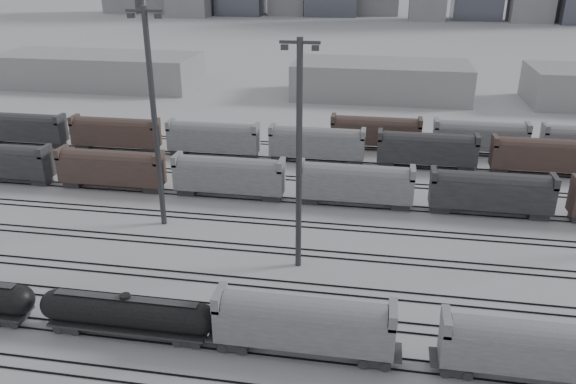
% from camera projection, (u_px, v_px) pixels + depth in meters
% --- Properties ---
extents(ground, '(900.00, 900.00, 0.00)m').
position_uv_depth(ground, '(233.00, 354.00, 46.44)').
color(ground, silver).
rests_on(ground, ground).
extents(tracks, '(220.00, 71.50, 0.16)m').
position_uv_depth(tracks, '(274.00, 252.00, 62.30)').
color(tracks, black).
rests_on(tracks, ground).
extents(tank_car_b, '(15.83, 2.64, 3.91)m').
position_uv_depth(tank_car_b, '(127.00, 313.00, 47.96)').
color(tank_car_b, '#232326').
rests_on(tank_car_b, ground).
extents(hopper_car_a, '(14.64, 2.91, 5.24)m').
position_uv_depth(hopper_car_a, '(304.00, 322.00, 45.20)').
color(hopper_car_a, '#232326').
rests_on(hopper_car_a, ground).
extents(hopper_car_b, '(14.13, 2.81, 5.05)m').
position_uv_depth(hopper_car_b, '(536.00, 347.00, 42.48)').
color(hopper_car_b, '#232326').
rests_on(hopper_car_b, ground).
extents(light_mast_b, '(4.09, 0.65, 25.58)m').
position_uv_depth(light_mast_b, '(154.00, 116.00, 63.91)').
color(light_mast_b, '#363638').
rests_on(light_mast_b, ground).
extents(light_mast_c, '(3.79, 0.61, 23.69)m').
position_uv_depth(light_mast_c, '(299.00, 153.00, 54.98)').
color(light_mast_c, '#363638').
rests_on(light_mast_c, ground).
extents(bg_string_near, '(151.00, 3.00, 5.60)m').
position_uv_depth(bg_string_near, '(355.00, 185.00, 73.17)').
color(bg_string_near, gray).
rests_on(bg_string_near, ground).
extents(bg_string_mid, '(151.00, 3.00, 5.60)m').
position_uv_depth(bg_string_mid, '(427.00, 151.00, 86.14)').
color(bg_string_mid, '#232326').
rests_on(bg_string_mid, ground).
extents(bg_string_far, '(66.00, 3.00, 5.60)m').
position_uv_depth(bg_string_far, '(535.00, 141.00, 90.68)').
color(bg_string_far, '#4F3932').
rests_on(bg_string_far, ground).
extents(warehouse_left, '(50.00, 18.00, 8.00)m').
position_uv_depth(warehouse_left, '(98.00, 70.00, 140.50)').
color(warehouse_left, gray).
rests_on(warehouse_left, ground).
extents(warehouse_mid, '(40.00, 18.00, 8.00)m').
position_uv_depth(warehouse_mid, '(380.00, 80.00, 129.60)').
color(warehouse_mid, gray).
rests_on(warehouse_mid, ground).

